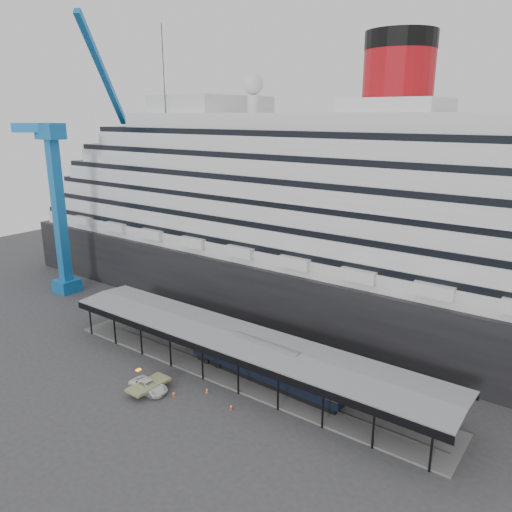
# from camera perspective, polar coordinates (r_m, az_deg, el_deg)

# --- Properties ---
(ground) EXTENTS (200.00, 200.00, 0.00)m
(ground) POSITION_cam_1_polar(r_m,az_deg,el_deg) (63.85, -4.66, -14.93)
(ground) COLOR #363639
(ground) RESTS_ON ground
(cruise_ship) EXTENTS (130.00, 30.00, 43.90)m
(cruise_ship) POSITION_cam_1_polar(r_m,az_deg,el_deg) (82.82, 9.79, 5.71)
(cruise_ship) COLOR black
(cruise_ship) RESTS_ON ground
(platform_canopy) EXTENTS (56.00, 9.18, 5.30)m
(platform_canopy) POSITION_cam_1_polar(r_m,az_deg,el_deg) (66.05, -1.81, -11.42)
(platform_canopy) COLOR slate
(platform_canopy) RESTS_ON ground
(crane_blue) EXTENTS (22.63, 19.19, 47.60)m
(crane_blue) POSITION_cam_1_polar(r_m,az_deg,el_deg) (97.36, -21.27, 7.33)
(crane_blue) COLOR #186BB8
(crane_blue) RESTS_ON ground
(port_truck) EXTENTS (5.27, 2.48, 1.46)m
(port_truck) POSITION_cam_1_polar(r_m,az_deg,el_deg) (64.23, -12.17, -14.32)
(port_truck) COLOR white
(port_truck) RESTS_ON ground
(pullman_carriage) EXTENTS (22.64, 3.69, 22.14)m
(pullman_carriage) POSITION_cam_1_polar(r_m,az_deg,el_deg) (63.82, 1.02, -12.12)
(pullman_carriage) COLOR black
(pullman_carriage) RESTS_ON ground
(traffic_cone_left) EXTENTS (0.40, 0.40, 0.69)m
(traffic_cone_left) POSITION_cam_1_polar(r_m,az_deg,el_deg) (63.06, -5.64, -15.02)
(traffic_cone_left) COLOR #FC5A0E
(traffic_cone_left) RESTS_ON ground
(traffic_cone_mid) EXTENTS (0.40, 0.40, 0.71)m
(traffic_cone_mid) POSITION_cam_1_polar(r_m,az_deg,el_deg) (62.82, -9.39, -15.30)
(traffic_cone_mid) COLOR #DB470C
(traffic_cone_mid) RESTS_ON ground
(traffic_cone_right) EXTENTS (0.45, 0.45, 0.71)m
(traffic_cone_right) POSITION_cam_1_polar(r_m,az_deg,el_deg) (59.77, -2.86, -16.85)
(traffic_cone_right) COLOR red
(traffic_cone_right) RESTS_ON ground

